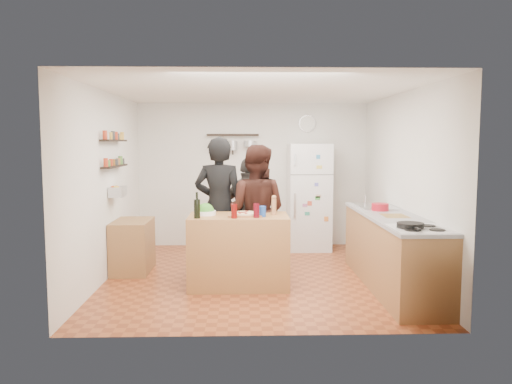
{
  "coord_description": "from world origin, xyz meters",
  "views": [
    {
      "loc": [
        -0.19,
        -6.66,
        1.83
      ],
      "look_at": [
        0.0,
        0.1,
        1.15
      ],
      "focal_mm": 35.0,
      "sensor_mm": 36.0,
      "label": 1
    }
  ],
  "objects_px": {
    "person_back": "(249,212)",
    "wall_clock": "(307,124)",
    "wine_bottle": "(197,209)",
    "fridge": "(309,197)",
    "salad_bowl": "(205,213)",
    "red_bowl": "(380,207)",
    "skillet": "(410,225)",
    "side_table": "(133,246)",
    "prep_island": "(239,251)",
    "person_center": "(255,211)",
    "counter_run": "(392,252)",
    "person_left": "(219,206)",
    "pepper_mill": "(274,207)",
    "salt_canister": "(263,211)"
  },
  "relations": [
    {
      "from": "prep_island",
      "to": "person_back",
      "type": "relative_size",
      "value": 0.78
    },
    {
      "from": "salad_bowl",
      "to": "pepper_mill",
      "type": "xyz_separation_m",
      "value": [
        0.87,
        0.0,
        0.07
      ]
    },
    {
      "from": "red_bowl",
      "to": "person_back",
      "type": "bearing_deg",
      "value": 156.35
    },
    {
      "from": "person_left",
      "to": "person_back",
      "type": "relative_size",
      "value": 1.19
    },
    {
      "from": "pepper_mill",
      "to": "side_table",
      "type": "height_order",
      "value": "pepper_mill"
    },
    {
      "from": "person_center",
      "to": "skillet",
      "type": "height_order",
      "value": "person_center"
    },
    {
      "from": "prep_island",
      "to": "person_center",
      "type": "height_order",
      "value": "person_center"
    },
    {
      "from": "salad_bowl",
      "to": "person_left",
      "type": "relative_size",
      "value": 0.14
    },
    {
      "from": "wall_clock",
      "to": "fridge",
      "type": "bearing_deg",
      "value": -90.0
    },
    {
      "from": "wine_bottle",
      "to": "red_bowl",
      "type": "bearing_deg",
      "value": 12.78
    },
    {
      "from": "wine_bottle",
      "to": "salt_canister",
      "type": "height_order",
      "value": "wine_bottle"
    },
    {
      "from": "person_left",
      "to": "wall_clock",
      "type": "xyz_separation_m",
      "value": [
        1.45,
        1.98,
        1.2
      ]
    },
    {
      "from": "person_back",
      "to": "wall_clock",
      "type": "bearing_deg",
      "value": -95.85
    },
    {
      "from": "prep_island",
      "to": "fridge",
      "type": "xyz_separation_m",
      "value": [
        1.19,
        2.2,
        0.45
      ]
    },
    {
      "from": "salt_canister",
      "to": "wall_clock",
      "type": "distance_m",
      "value": 3.03
    },
    {
      "from": "wall_clock",
      "to": "wine_bottle",
      "type": "bearing_deg",
      "value": -121.54
    },
    {
      "from": "salad_bowl",
      "to": "red_bowl",
      "type": "height_order",
      "value": "red_bowl"
    },
    {
      "from": "person_center",
      "to": "counter_run",
      "type": "relative_size",
      "value": 0.68
    },
    {
      "from": "person_left",
      "to": "counter_run",
      "type": "relative_size",
      "value": 0.72
    },
    {
      "from": "wall_clock",
      "to": "side_table",
      "type": "bearing_deg",
      "value": -146.73
    },
    {
      "from": "prep_island",
      "to": "wall_clock",
      "type": "xyz_separation_m",
      "value": [
        1.19,
        2.53,
        1.69
      ]
    },
    {
      "from": "salt_canister",
      "to": "person_left",
      "type": "bearing_deg",
      "value": 130.14
    },
    {
      "from": "prep_island",
      "to": "wall_clock",
      "type": "relative_size",
      "value": 4.17
    },
    {
      "from": "skillet",
      "to": "side_table",
      "type": "xyz_separation_m",
      "value": [
        -3.34,
        1.79,
        -0.58
      ]
    },
    {
      "from": "counter_run",
      "to": "fridge",
      "type": "distance_m",
      "value": 2.46
    },
    {
      "from": "counter_run",
      "to": "red_bowl",
      "type": "relative_size",
      "value": 11.64
    },
    {
      "from": "person_left",
      "to": "counter_run",
      "type": "distance_m",
      "value": 2.35
    },
    {
      "from": "side_table",
      "to": "prep_island",
      "type": "bearing_deg",
      "value": -26.87
    },
    {
      "from": "pepper_mill",
      "to": "side_table",
      "type": "distance_m",
      "value": 2.18
    },
    {
      "from": "prep_island",
      "to": "person_center",
      "type": "distance_m",
      "value": 0.7
    },
    {
      "from": "wine_bottle",
      "to": "person_back",
      "type": "distance_m",
      "value": 1.47
    },
    {
      "from": "salad_bowl",
      "to": "fridge",
      "type": "relative_size",
      "value": 0.15
    },
    {
      "from": "pepper_mill",
      "to": "side_table",
      "type": "xyz_separation_m",
      "value": [
        -1.95,
        0.71,
        -0.64
      ]
    },
    {
      "from": "person_left",
      "to": "side_table",
      "type": "bearing_deg",
      "value": 0.57
    },
    {
      "from": "salt_canister",
      "to": "fridge",
      "type": "distance_m",
      "value": 2.48
    },
    {
      "from": "skillet",
      "to": "side_table",
      "type": "height_order",
      "value": "skillet"
    },
    {
      "from": "pepper_mill",
      "to": "person_left",
      "type": "bearing_deg",
      "value": 145.02
    },
    {
      "from": "skillet",
      "to": "fridge",
      "type": "distance_m",
      "value": 3.29
    },
    {
      "from": "counter_run",
      "to": "person_left",
      "type": "bearing_deg",
      "value": 163.46
    },
    {
      "from": "wine_bottle",
      "to": "fridge",
      "type": "distance_m",
      "value": 2.95
    },
    {
      "from": "wine_bottle",
      "to": "person_back",
      "type": "bearing_deg",
      "value": 63.41
    },
    {
      "from": "salad_bowl",
      "to": "person_center",
      "type": "distance_m",
      "value": 0.78
    },
    {
      "from": "wine_bottle",
      "to": "counter_run",
      "type": "height_order",
      "value": "wine_bottle"
    },
    {
      "from": "prep_island",
      "to": "skillet",
      "type": "xyz_separation_m",
      "value": [
        1.84,
        -1.03,
        0.49
      ]
    },
    {
      "from": "salad_bowl",
      "to": "wine_bottle",
      "type": "distance_m",
      "value": 0.29
    },
    {
      "from": "person_back",
      "to": "red_bowl",
      "type": "relative_size",
      "value": 7.11
    },
    {
      "from": "person_center",
      "to": "fridge",
      "type": "relative_size",
      "value": 1.0
    },
    {
      "from": "salad_bowl",
      "to": "wine_bottle",
      "type": "xyz_separation_m",
      "value": [
        -0.08,
        -0.27,
        0.09
      ]
    },
    {
      "from": "person_center",
      "to": "counter_run",
      "type": "xyz_separation_m",
      "value": [
        1.71,
        -0.59,
        -0.45
      ]
    },
    {
      "from": "person_center",
      "to": "fridge",
      "type": "distance_m",
      "value": 1.96
    }
  ]
}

